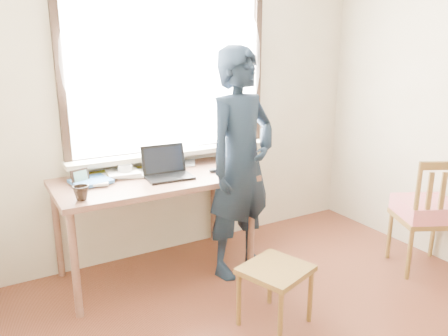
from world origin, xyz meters
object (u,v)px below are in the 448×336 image
desk (154,188)px  mug_dark (81,193)px  laptop (167,170)px  mug_white (125,170)px  side_chair (427,211)px  work_chair (275,276)px  person (241,165)px

desk → mug_dark: (-0.61, -0.25, 0.13)m
laptop → mug_dark: laptop is taller
mug_white → mug_dark: (-0.43, -0.41, 0.00)m
side_chair → work_chair: bearing=-180.0°
laptop → person: bearing=-28.2°
laptop → work_chair: (0.32, -1.03, -0.52)m
mug_white → side_chair: size_ratio=0.12×
laptop → mug_white: bearing=146.2°
desk → mug_dark: bearing=-157.6°
desk → person: 0.71m
desk → mug_white: bearing=138.7°
work_chair → person: bearing=75.3°
desk → work_chair: 1.20m
mug_dark → side_chair: (2.56, -0.81, -0.35)m
mug_white → person: size_ratio=0.06×
mug_white → mug_dark: mug_dark is taller
mug_white → desk: bearing=-41.3°
mug_white → mug_dark: size_ratio=1.09×
laptop → work_chair: size_ratio=0.73×
mug_dark → person: bearing=-2.5°
desk → side_chair: 2.23m
desk → work_chair: size_ratio=3.00×
mug_dark → side_chair: bearing=-17.5°
mug_dark → work_chair: mug_dark is taller
desk → mug_dark: size_ratio=14.34×
mug_dark → work_chair: (1.03, -0.81, -0.52)m
desk → side_chair: (1.95, -1.06, -0.22)m
laptop → mug_white: (-0.28, 0.19, -0.01)m
mug_dark → person: (1.23, -0.05, 0.04)m
mug_white → side_chair: 2.48m
side_chair → mug_dark: bearing=162.5°
laptop → mug_dark: 0.75m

